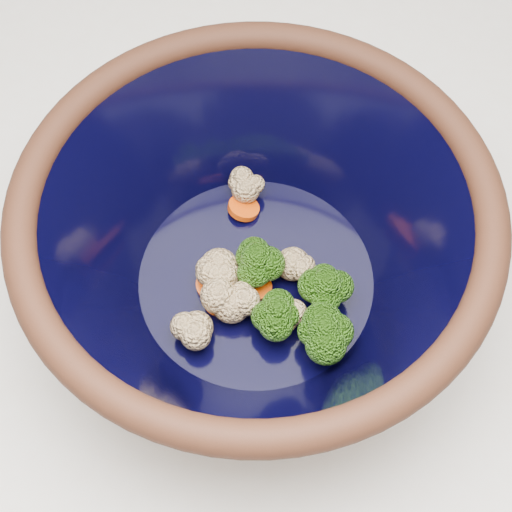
% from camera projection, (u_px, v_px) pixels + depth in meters
% --- Properties ---
extents(ground, '(3.00, 3.00, 0.00)m').
position_uv_depth(ground, '(231.00, 431.00, 1.51)').
color(ground, '#9E7A54').
rests_on(ground, ground).
extents(counter, '(1.20, 1.20, 0.90)m').
position_uv_depth(counter, '(222.00, 353.00, 1.12)').
color(counter, white).
rests_on(counter, ground).
extents(mixing_bowl, '(0.40, 0.40, 0.17)m').
position_uv_depth(mixing_bowl, '(256.00, 246.00, 0.59)').
color(mixing_bowl, black).
rests_on(mixing_bowl, counter).
extents(vegetable_pile, '(0.14, 0.18, 0.05)m').
position_uv_depth(vegetable_pile, '(271.00, 286.00, 0.60)').
color(vegetable_pile, '#608442').
rests_on(vegetable_pile, mixing_bowl).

